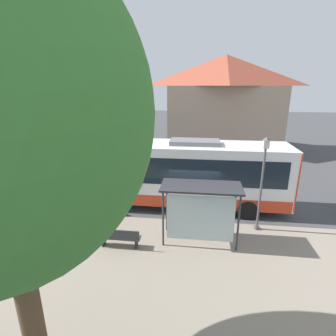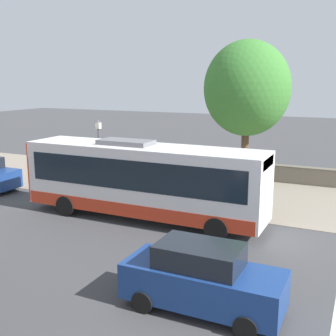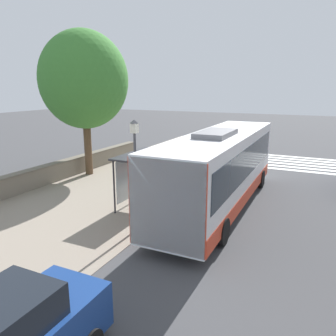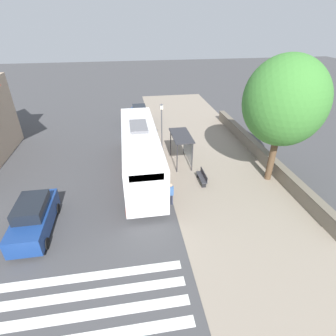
% 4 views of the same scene
% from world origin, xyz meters
% --- Properties ---
extents(ground_plane, '(120.00, 120.00, 0.00)m').
position_xyz_m(ground_plane, '(0.00, 0.00, 0.00)').
color(ground_plane, '#424244').
rests_on(ground_plane, ground).
extents(sidewalk_plaza, '(9.00, 44.00, 0.02)m').
position_xyz_m(sidewalk_plaza, '(-4.50, 0.00, 0.01)').
color(sidewalk_plaza, gray).
rests_on(sidewalk_plaza, ground).
extents(crosswalk_stripes, '(9.00, 5.25, 0.01)m').
position_xyz_m(crosswalk_stripes, '(5.00, 12.46, 0.00)').
color(crosswalk_stripes, silver).
rests_on(crosswalk_stripes, ground).
extents(background_building, '(6.77, 11.52, 9.32)m').
position_xyz_m(background_building, '(16.25, -2.48, 4.81)').
color(background_building, tan).
rests_on(background_building, ground).
extents(bus, '(2.72, 11.63, 3.74)m').
position_xyz_m(bus, '(1.78, 0.94, 1.93)').
color(bus, white).
rests_on(bus, ground).
extents(bus_shelter, '(1.51, 3.30, 2.53)m').
position_xyz_m(bus_shelter, '(-1.77, -0.30, 2.07)').
color(bus_shelter, '#2D2D33').
rests_on(bus_shelter, ground).
extents(pedestrian, '(0.34, 0.22, 1.65)m').
position_xyz_m(pedestrian, '(0.17, 5.23, 0.96)').
color(pedestrian, '#2D3347').
rests_on(pedestrian, ground).
extents(bench, '(0.40, 1.75, 0.88)m').
position_xyz_m(bench, '(-2.59, 2.97, 0.48)').
color(bench, '#333338').
rests_on(bench, ground).
extents(street_lamp_near, '(0.28, 0.28, 4.38)m').
position_xyz_m(street_lamp_near, '(-0.41, -2.96, 2.60)').
color(street_lamp_near, '#4C4C51').
rests_on(street_lamp_near, ground).
extents(parked_car_far_lane, '(1.91, 4.57, 1.98)m').
position_xyz_m(parked_car_far_lane, '(8.22, 6.38, 0.96)').
color(parked_car_far_lane, navy).
rests_on(parked_car_far_lane, ground).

